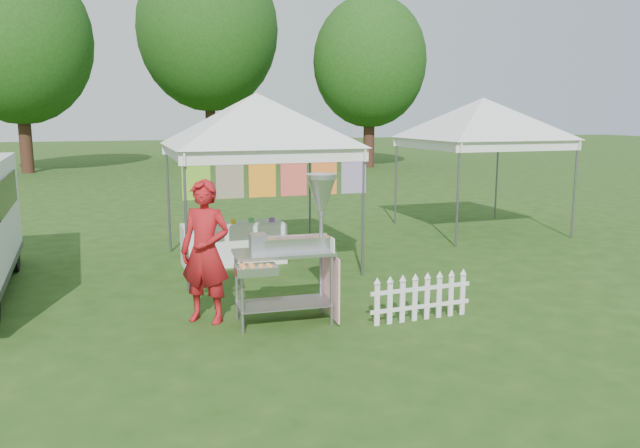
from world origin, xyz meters
name	(u,v)px	position (x,y,z in m)	size (l,w,h in m)	color
ground	(322,324)	(0.00, 0.00, 0.00)	(120.00, 120.00, 0.00)	#214112
canopy_main	(256,93)	(0.00, 3.49, 2.99)	(4.24, 4.24, 3.45)	#59595E
canopy_right	(484,98)	(5.50, 5.00, 2.99)	(4.24, 4.24, 3.45)	#59595E
tree_left	(18,41)	(-6.00, 24.00, 5.83)	(6.40, 6.40, 9.53)	#321B12
tree_mid	(208,30)	(3.00, 28.00, 7.14)	(7.60, 7.60, 11.52)	#321B12
tree_right	(370,62)	(10.00, 22.00, 5.18)	(5.60, 5.60, 8.42)	#321B12
donut_cart	(299,237)	(-0.24, 0.18, 1.11)	(1.40, 0.88, 1.89)	gray
vendor	(205,252)	(-1.36, 0.58, 0.92)	(0.67, 0.44, 1.83)	#A01318
picket_fence	(421,299)	(1.27, -0.26, 0.29)	(1.44, 0.08, 0.56)	white
display_table	(234,244)	(-0.43, 3.62, 0.36)	(1.80, 0.70, 0.71)	white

